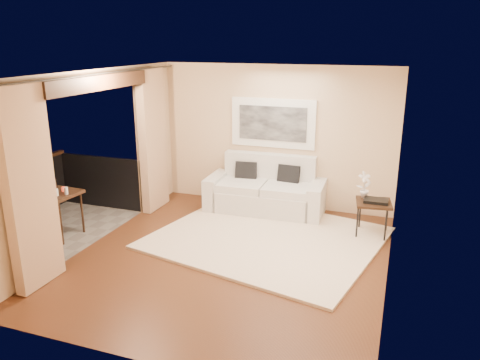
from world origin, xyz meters
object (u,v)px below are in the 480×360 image
at_px(side_table, 374,205).
at_px(ice_bucket, 51,185).
at_px(balcony_chair_far, 36,197).
at_px(sofa, 266,192).
at_px(orchid, 365,185).
at_px(balcony_chair_near, 33,217).
at_px(bistro_table, 56,197).

bearing_deg(side_table, ice_bucket, -161.63).
bearing_deg(balcony_chair_far, sofa, -142.38).
distance_m(side_table, ice_bucket, 5.28).
bearing_deg(orchid, sofa, 166.81).
bearing_deg(side_table, balcony_chair_near, -152.75).
relative_size(side_table, balcony_chair_near, 0.60).
bearing_deg(ice_bucket, balcony_chair_near, -69.00).
distance_m(sofa, side_table, 2.08).
distance_m(side_table, orchid, 0.36).
bearing_deg(ice_bucket, orchid, 20.43).
relative_size(side_table, orchid, 1.38).
xyz_separation_m(side_table, balcony_chair_near, (-4.70, -2.42, 0.07)).
distance_m(sofa, ice_bucket, 3.77).
bearing_deg(bistro_table, balcony_chair_far, 167.69).
xyz_separation_m(bistro_table, balcony_chair_far, (-0.52, 0.11, -0.09)).
bearing_deg(balcony_chair_near, balcony_chair_far, 141.10).
relative_size(sofa, balcony_chair_far, 2.18).
distance_m(orchid, ice_bucket, 5.14).
relative_size(orchid, ice_bucket, 2.27).
relative_size(side_table, bistro_table, 0.83).
xyz_separation_m(sofa, bistro_table, (-2.87, -2.29, 0.31)).
bearing_deg(bistro_table, ice_bucket, 153.89).
xyz_separation_m(orchid, balcony_chair_far, (-5.21, -1.75, -0.24)).
height_order(side_table, bistro_table, bistro_table).
distance_m(orchid, balcony_chair_far, 5.50).
height_order(sofa, side_table, sofa).
bearing_deg(sofa, side_table, -17.92).
distance_m(sofa, orchid, 1.92).
xyz_separation_m(balcony_chair_far, balcony_chair_near, (0.68, -0.81, 0.02)).
bearing_deg(orchid, balcony_chair_far, -161.47).
bearing_deg(sofa, ice_bucket, -145.73).
xyz_separation_m(side_table, bistro_table, (-4.86, -1.72, 0.13)).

